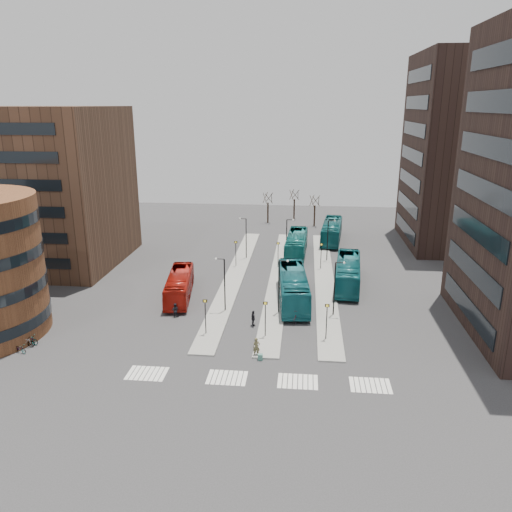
# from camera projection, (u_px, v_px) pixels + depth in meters

# --- Properties ---
(ground) EXTENTS (160.00, 160.00, 0.00)m
(ground) POSITION_uv_depth(u_px,v_px,m) (232.00, 405.00, 38.49)
(ground) COLOR #2B2B2D
(ground) RESTS_ON ground
(island_left) EXTENTS (2.50, 45.00, 0.15)m
(island_left) POSITION_uv_depth(u_px,v_px,m) (235.00, 275.00, 67.40)
(island_left) COLOR gray
(island_left) RESTS_ON ground
(island_mid) EXTENTS (2.50, 45.00, 0.15)m
(island_mid) POSITION_uv_depth(u_px,v_px,m) (279.00, 277.00, 66.82)
(island_mid) COLOR gray
(island_mid) RESTS_ON ground
(island_right) EXTENTS (2.50, 45.00, 0.15)m
(island_right) POSITION_uv_depth(u_px,v_px,m) (324.00, 278.00, 66.25)
(island_right) COLOR gray
(island_right) RESTS_ON ground
(suitcase) EXTENTS (0.48, 0.39, 0.57)m
(suitcase) POSITION_uv_depth(u_px,v_px,m) (260.00, 357.00, 45.26)
(suitcase) COLOR navy
(suitcase) RESTS_ON ground
(red_bus) EXTENTS (4.11, 11.28, 3.07)m
(red_bus) POSITION_uv_depth(u_px,v_px,m) (179.00, 285.00, 59.56)
(red_bus) COLOR #9D140C
(red_bus) RESTS_ON ground
(teal_bus_a) EXTENTS (4.23, 13.46, 3.69)m
(teal_bus_a) POSITION_uv_depth(u_px,v_px,m) (293.00, 287.00, 58.23)
(teal_bus_a) COLOR #145C65
(teal_bus_a) RESTS_ON ground
(teal_bus_b) EXTENTS (3.40, 12.36, 3.41)m
(teal_bus_b) POSITION_uv_depth(u_px,v_px,m) (296.00, 244.00, 76.38)
(teal_bus_b) COLOR #146867
(teal_bus_b) RESTS_ON ground
(teal_bus_c) EXTENTS (4.09, 12.78, 3.50)m
(teal_bus_c) POSITION_uv_depth(u_px,v_px,m) (348.00, 273.00, 63.35)
(teal_bus_c) COLOR #135B63
(teal_bus_c) RESTS_ON ground
(teal_bus_d) EXTENTS (4.22, 12.77, 3.49)m
(teal_bus_d) POSITION_uv_depth(u_px,v_px,m) (332.00, 231.00, 84.06)
(teal_bus_d) COLOR #12585D
(teal_bus_d) RESTS_ON ground
(traveller) EXTENTS (0.74, 0.58, 1.81)m
(traveller) POSITION_uv_depth(u_px,v_px,m) (256.00, 347.00, 45.78)
(traveller) COLOR brown
(traveller) RESTS_ON ground
(commuter_a) EXTENTS (0.77, 0.60, 1.57)m
(commuter_a) POSITION_uv_depth(u_px,v_px,m) (175.00, 310.00, 54.30)
(commuter_a) COLOR black
(commuter_a) RESTS_ON ground
(commuter_b) EXTENTS (0.77, 1.08, 1.70)m
(commuter_b) POSITION_uv_depth(u_px,v_px,m) (253.00, 318.00, 52.04)
(commuter_b) COLOR black
(commuter_b) RESTS_ON ground
(commuter_c) EXTENTS (0.81, 1.23, 1.78)m
(commuter_c) POSITION_uv_depth(u_px,v_px,m) (295.00, 316.00, 52.51)
(commuter_c) COLOR black
(commuter_c) RESTS_ON ground
(bicycle_near) EXTENTS (1.62, 0.98, 0.81)m
(bicycle_near) POSITION_uv_depth(u_px,v_px,m) (20.00, 349.00, 46.56)
(bicycle_near) COLOR gray
(bicycle_near) RESTS_ON ground
(bicycle_mid) EXTENTS (1.78, 0.84, 1.03)m
(bicycle_mid) POSITION_uv_depth(u_px,v_px,m) (25.00, 343.00, 47.49)
(bicycle_mid) COLOR gray
(bicycle_mid) RESTS_ON ground
(bicycle_far) EXTENTS (1.91, 0.71, 1.00)m
(bicycle_far) POSITION_uv_depth(u_px,v_px,m) (29.00, 340.00, 48.06)
(bicycle_far) COLOR gray
(bicycle_far) RESTS_ON ground
(crosswalk_stripes) EXTENTS (22.35, 2.40, 0.01)m
(crosswalk_stripes) POSITION_uv_depth(u_px,v_px,m) (259.00, 379.00, 42.13)
(crosswalk_stripes) COLOR silver
(crosswalk_stripes) RESTS_ON ground
(office_block) EXTENTS (25.00, 20.12, 22.00)m
(office_block) POSITION_uv_depth(u_px,v_px,m) (29.00, 187.00, 70.85)
(office_block) COLOR #4C3223
(office_block) RESTS_ON ground
(tower_far) EXTENTS (20.12, 20.00, 30.00)m
(tower_far) POSITION_uv_depth(u_px,v_px,m) (477.00, 152.00, 78.64)
(tower_far) COLOR black
(tower_far) RESTS_ON ground
(sign_poles) EXTENTS (12.45, 22.12, 3.65)m
(sign_poles) POSITION_uv_depth(u_px,v_px,m) (273.00, 278.00, 59.52)
(sign_poles) COLOR black
(sign_poles) RESTS_ON ground
(lamp_posts) EXTENTS (14.04, 20.24, 6.12)m
(lamp_posts) POSITION_uv_depth(u_px,v_px,m) (284.00, 256.00, 63.84)
(lamp_posts) COLOR black
(lamp_posts) RESTS_ON ground
(bare_trees) EXTENTS (10.97, 8.14, 5.90)m
(bare_trees) POSITION_uv_depth(u_px,v_px,m) (292.00, 209.00, 97.07)
(bare_trees) COLOR black
(bare_trees) RESTS_ON ground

